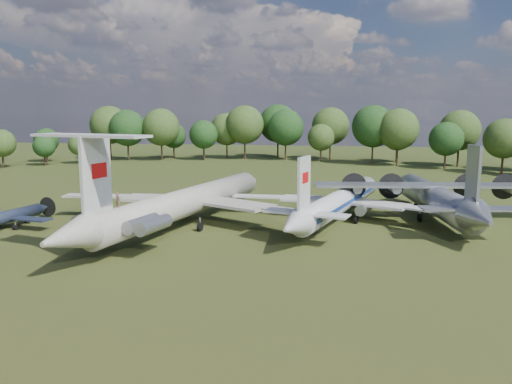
% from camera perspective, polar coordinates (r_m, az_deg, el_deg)
% --- Properties ---
extents(ground, '(300.00, 300.00, 0.00)m').
position_cam_1_polar(ground, '(67.06, -8.70, -3.50)').
color(ground, '#213E14').
rests_on(ground, ground).
extents(il62_airliner, '(49.42, 57.84, 4.91)m').
position_cam_1_polar(il62_airliner, '(64.66, -7.84, -1.73)').
color(il62_airliner, silver).
rests_on(il62_airliner, ground).
extents(tu104_jet, '(42.09, 49.12, 4.19)m').
position_cam_1_polar(tu104_jet, '(68.25, 9.62, -1.50)').
color(tu104_jet, silver).
rests_on(tu104_jet, ground).
extents(an12_transport, '(36.70, 40.04, 4.79)m').
position_cam_1_polar(an12_transport, '(71.76, 19.81, -1.16)').
color(an12_transport, '#999CA0').
rests_on(an12_transport, ground).
extents(small_prop_west, '(14.26, 17.63, 2.31)m').
position_cam_1_polar(small_prop_west, '(70.21, -26.49, -2.84)').
color(small_prop_west, black).
rests_on(small_prop_west, ground).
extents(person_on_il62, '(0.68, 0.63, 1.55)m').
position_cam_1_polar(person_on_il62, '(52.95, -15.51, -0.88)').
color(person_on_il62, '#8E6448').
rests_on(person_on_il62, il62_airliner).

